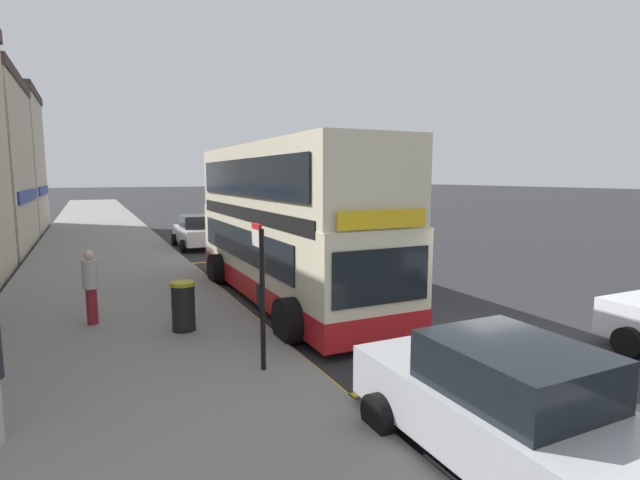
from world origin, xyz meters
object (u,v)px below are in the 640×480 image
double_decker_bus (286,228)px  pedestrian_waiting_near_sign (91,284)px  litter_bin (183,306)px  bus_stop_sign (261,284)px  parked_car_black_distant (257,218)px  parked_car_silver_across (506,408)px  parked_car_white_far (198,232)px

double_decker_bus → pedestrian_waiting_near_sign: bearing=-171.7°
litter_bin → double_decker_bus: bearing=32.9°
bus_stop_sign → litter_bin: bus_stop_sign is taller
double_decker_bus → litter_bin: 4.16m
double_decker_bus → litter_bin: bearing=-147.1°
double_decker_bus → parked_car_black_distant: (4.98, 17.95, -1.26)m
pedestrian_waiting_near_sign → litter_bin: size_ratio=1.58×
parked_car_silver_across → litter_bin: bearing=-69.3°
double_decker_bus → pedestrian_waiting_near_sign: (-5.12, -0.75, -0.98)m
double_decker_bus → parked_car_black_distant: bearing=74.5°
parked_car_black_distant → parked_car_silver_across: bearing=-104.0°
pedestrian_waiting_near_sign → bus_stop_sign: bearing=-56.9°
parked_car_white_far → parked_car_silver_across: (-0.44, -20.16, 0.00)m
bus_stop_sign → double_decker_bus: bearing=63.7°
parked_car_black_distant → parked_car_silver_across: same height
pedestrian_waiting_near_sign → double_decker_bus: bearing=8.3°
parked_car_white_far → parked_car_silver_across: bearing=-89.2°
bus_stop_sign → parked_car_white_far: bearing=82.4°
parked_car_white_far → parked_car_silver_across: same height
double_decker_bus → parked_car_white_far: 11.38m
pedestrian_waiting_near_sign → parked_car_black_distant: bearing=61.6°
double_decker_bus → bus_stop_sign: (-2.42, -4.90, -0.39)m
pedestrian_waiting_near_sign → litter_bin: pedestrian_waiting_near_sign is taller
pedestrian_waiting_near_sign → litter_bin: 2.32m
bus_stop_sign → pedestrian_waiting_near_sign: (-2.70, 4.15, -0.59)m
bus_stop_sign → parked_car_black_distant: bearing=72.1°
parked_car_white_far → pedestrian_waiting_near_sign: 13.00m
parked_car_black_distant → pedestrian_waiting_near_sign: bearing=-120.4°
double_decker_bus → bus_stop_sign: double_decker_bus is taller
parked_car_white_far → pedestrian_waiting_near_sign: bearing=-109.9°
parked_car_silver_across → pedestrian_waiting_near_sign: (-4.41, 8.10, 0.28)m
double_decker_bus → parked_car_white_far: bearing=91.4°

